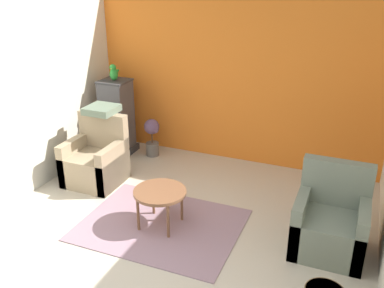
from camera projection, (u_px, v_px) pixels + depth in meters
name	position (u px, v px, depth m)	size (l,w,h in m)	color
wall_back_accent	(236.00, 78.00, 6.63)	(4.69, 0.06, 2.70)	orange
wall_left	(38.00, 92.00, 5.92)	(0.06, 3.51, 2.70)	silver
area_rug	(161.00, 225.00, 5.31)	(1.94, 1.50, 0.01)	gray
coffee_table	(160.00, 194.00, 5.14)	(0.64, 0.64, 0.49)	brown
armchair_left	(96.00, 161.00, 6.27)	(0.77, 0.73, 0.99)	#9E896B
armchair_right	(330.00, 225.00, 4.76)	(0.77, 0.73, 0.99)	slate
birdcage	(117.00, 118.00, 7.13)	(0.51, 0.51, 1.26)	#353539
parrot	(114.00, 73.00, 6.83)	(0.12, 0.23, 0.27)	green
potted_plant	(152.00, 134.00, 7.10)	(0.28, 0.25, 0.64)	#66605B
throw_pillow	(102.00, 110.00, 6.20)	(0.43, 0.43, 0.10)	slate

